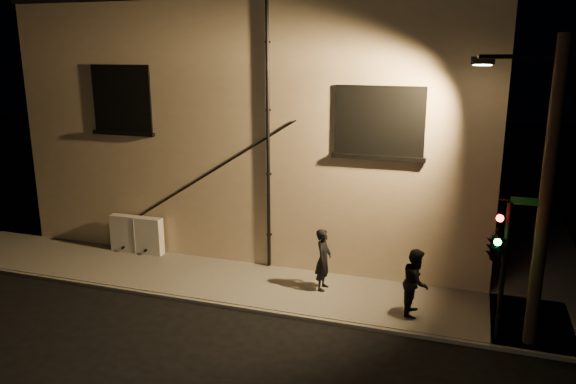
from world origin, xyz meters
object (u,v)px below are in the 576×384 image
(pedestrian_b, at_px, (416,282))
(streetlamp_pole, at_px, (542,190))
(utility_cabinet, at_px, (137,234))
(traffic_signal, at_px, (497,245))
(pedestrian_a, at_px, (323,260))

(pedestrian_b, bearing_deg, streetlamp_pole, -100.70)
(utility_cabinet, xyz_separation_m, streetlamp_pole, (12.39, -2.28, 3.13))
(traffic_signal, bearing_deg, streetlamp_pole, 15.24)
(streetlamp_pole, bearing_deg, traffic_signal, -164.76)
(pedestrian_b, height_order, traffic_signal, traffic_signal)
(pedestrian_a, xyz_separation_m, pedestrian_b, (2.74, -0.75, -0.02))
(utility_cabinet, distance_m, pedestrian_a, 7.00)
(pedestrian_a, xyz_separation_m, traffic_signal, (4.59, -1.57, 1.51))
(utility_cabinet, relative_size, traffic_signal, 0.54)
(pedestrian_a, xyz_separation_m, streetlamp_pole, (5.46, -1.34, 2.85))
(pedestrian_b, bearing_deg, pedestrian_a, 76.24)
(traffic_signal, distance_m, streetlamp_pole, 1.61)
(utility_cabinet, relative_size, pedestrian_a, 1.06)
(utility_cabinet, xyz_separation_m, pedestrian_a, (6.94, -0.94, 0.28))
(utility_cabinet, bearing_deg, traffic_signal, -12.30)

